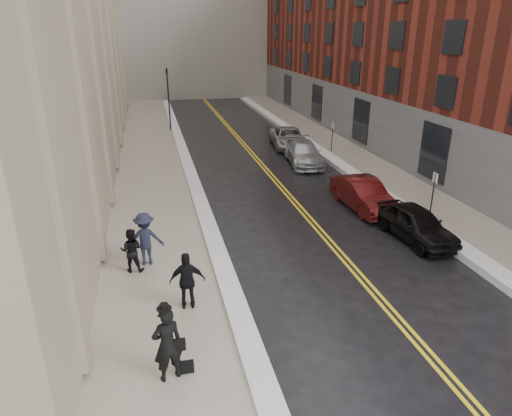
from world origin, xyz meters
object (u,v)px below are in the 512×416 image
car_maroon (363,194)px  car_silver_near (304,153)px  pedestrian_main (167,344)px  pedestrian_c (187,281)px  pedestrian_a (131,250)px  car_black (416,224)px  pedestrian_b (145,239)px  car_silver_far (288,138)px

car_maroon → car_silver_near: size_ratio=0.91×
car_maroon → car_silver_near: 8.10m
pedestrian_main → pedestrian_c: size_ratio=1.09×
car_maroon → pedestrian_a: pedestrian_a is taller
car_maroon → pedestrian_c: 11.35m
car_maroon → pedestrian_main: 13.89m
car_black → pedestrian_b: bearing=174.0°
pedestrian_main → car_maroon: bearing=-152.5°
car_maroon → pedestrian_main: pedestrian_main is taller
pedestrian_a → pedestrian_b: 0.70m
car_silver_far → pedestrian_b: (-10.40, -16.19, 0.45)m
car_silver_far → pedestrian_c: pedestrian_c is taller
car_black → pedestrian_c: pedestrian_c is taller
car_silver_far → pedestrian_a: size_ratio=3.08×
pedestrian_b → pedestrian_c: (1.22, -3.20, -0.07)m
car_maroon → car_silver_near: (-0.25, 8.09, -0.03)m
pedestrian_main → pedestrian_c: bearing=-121.6°
car_silver_near → car_silver_far: size_ratio=0.98×
car_silver_near → pedestrian_b: pedestrian_b is taller
pedestrian_a → pedestrian_b: pedestrian_b is taller
car_maroon → car_silver_far: size_ratio=0.90×
car_black → pedestrian_c: size_ratio=2.24×
car_maroon → pedestrian_main: (-9.84, -9.79, 0.43)m
pedestrian_b → pedestrian_main: bearing=96.3°
car_silver_near → car_silver_far: (0.34, 4.50, -0.02)m
car_silver_near → car_maroon: bearing=-81.3°
car_black → car_silver_far: 16.33m
car_silver_near → pedestrian_c: pedestrian_c is taller
car_black → pedestrian_b: (-10.89, 0.14, 0.44)m
car_black → pedestrian_a: 11.40m
car_silver_near → pedestrian_a: bearing=-124.1°
car_silver_far → pedestrian_b: size_ratio=2.50×
car_black → pedestrian_main: size_ratio=2.06×
car_silver_near → pedestrian_b: 15.42m
car_maroon → pedestrian_a: (-10.81, -4.04, 0.22)m
car_maroon → pedestrian_b: (-10.30, -3.59, 0.41)m
car_silver_near → car_black: bearing=-79.0°
car_silver_near → pedestrian_c: (-8.83, -14.89, 0.37)m
car_silver_far → car_silver_near: bearing=-87.8°
car_silver_far → pedestrian_a: 19.88m
car_maroon → pedestrian_c: bearing=-146.0°
car_black → car_silver_near: bearing=88.8°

